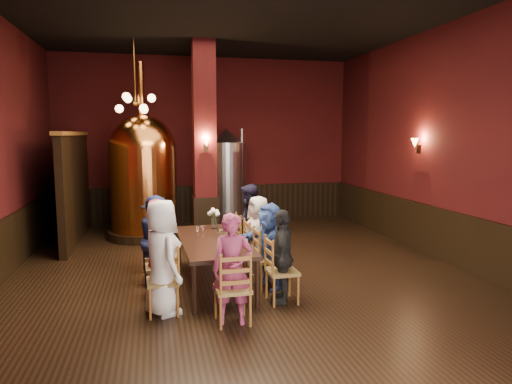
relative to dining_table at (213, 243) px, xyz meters
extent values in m
plane|color=black|center=(0.56, 0.54, -0.69)|extent=(10.00, 10.00, 0.00)
plane|color=black|center=(0.56, 0.54, 3.81)|extent=(10.00, 10.00, 0.00)
cube|color=#480F0F|center=(0.56, 5.54, 1.56)|extent=(8.00, 0.02, 4.50)
cube|color=#480F0F|center=(0.56, -4.46, 1.56)|extent=(8.00, 0.02, 4.50)
cube|color=#480F0F|center=(4.56, 0.54, 1.56)|extent=(0.02, 10.00, 4.50)
cube|color=black|center=(4.52, 0.54, -0.19)|extent=(0.08, 9.90, 1.00)
cube|color=black|center=(0.56, 5.50, -0.19)|extent=(7.90, 0.08, 1.00)
cube|color=#480F0F|center=(0.26, 3.34, 1.56)|extent=(0.58, 0.58, 4.50)
cube|color=black|center=(-2.64, 3.74, 0.51)|extent=(0.22, 3.50, 2.40)
cube|color=black|center=(0.00, 0.00, 0.03)|extent=(1.09, 2.44, 0.06)
cylinder|color=black|center=(-0.40, -1.16, -0.34)|extent=(0.07, 0.07, 0.69)
cylinder|color=black|center=(0.48, -1.12, -0.34)|extent=(0.07, 0.07, 0.69)
cylinder|color=black|center=(-0.48, 1.12, -0.34)|extent=(0.07, 0.07, 0.69)
cylinder|color=black|center=(0.40, 1.16, -0.34)|extent=(0.07, 0.07, 0.69)
imported|color=white|center=(-0.81, -1.03, 0.09)|extent=(0.74, 0.89, 1.56)
imported|color=red|center=(-0.84, -0.36, 0.05)|extent=(0.49, 0.62, 1.48)
imported|color=navy|center=(-0.86, 0.30, 0.04)|extent=(0.44, 0.75, 1.45)
imported|color=black|center=(-0.89, 0.97, -0.02)|extent=(0.66, 0.95, 1.34)
imported|color=black|center=(0.89, -0.97, -0.01)|extent=(0.56, 0.86, 1.36)
imported|color=#34539E|center=(0.86, -0.30, -0.01)|extent=(0.85, 1.32, 1.36)
imported|color=beige|center=(0.84, 0.36, 0.00)|extent=(0.58, 0.76, 1.38)
imported|color=black|center=(0.81, 1.03, 0.07)|extent=(0.48, 0.78, 1.51)
imported|color=#943159|center=(0.06, -1.55, 0.03)|extent=(0.57, 0.42, 1.43)
cylinder|color=black|center=(-1.13, 3.79, -0.59)|extent=(1.72, 1.72, 0.19)
cylinder|color=#CC702F|center=(-1.13, 3.79, 0.46)|extent=(1.64, 1.64, 1.91)
sphere|color=#CC702F|center=(-1.13, 3.79, 1.41)|extent=(1.53, 1.53, 1.53)
cylinder|color=#CC702F|center=(-1.13, 3.79, 2.75)|extent=(0.15, 0.15, 1.24)
cylinder|color=#B2B2B7|center=(0.98, 4.76, 0.42)|extent=(1.39, 1.39, 2.21)
cone|color=#B2B2B7|center=(0.98, 4.76, 1.70)|extent=(1.06, 1.06, 0.35)
cylinder|color=#B2B2B7|center=(1.34, 4.41, 0.64)|extent=(0.07, 0.07, 2.48)
cylinder|color=white|center=(0.14, 0.84, 0.16)|extent=(0.11, 0.11, 0.20)
camera|label=1|loc=(-0.88, -7.12, 1.74)|focal=32.00mm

